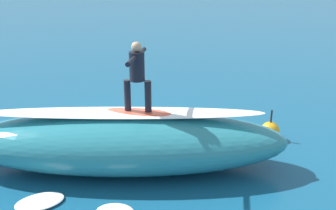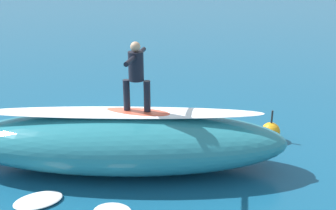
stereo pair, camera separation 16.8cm
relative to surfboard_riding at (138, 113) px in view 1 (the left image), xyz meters
The scene contains 10 objects.
ground_plane 2.53m from the surfboard_riding, 69.33° to the right, with size 120.00×120.00×0.00m, color #145175.
wave_crest 0.86m from the surfboard_riding, ahead, with size 8.00×2.26×1.45m, color teal.
wave_foam_lip 0.38m from the surfboard_riding, ahead, with size 6.80×0.79×0.08m, color white.
surfboard_riding is the anchor object (origin of this frame).
surfer_riding 1.00m from the surfboard_riding, 63.43° to the right, with size 0.64×1.54×1.64m.
surfboard_paddling 3.34m from the surfboard_riding, 120.00° to the right, with size 2.05×0.49×0.07m, color yellow.
surfer_paddling 3.25m from the surfboard_riding, 117.66° to the right, with size 1.63×0.68×0.30m.
buoy_marker 4.22m from the surfboard_riding, 156.82° to the right, with size 0.53×0.53×0.91m.
foam_patch_near 2.93m from the surfboard_riding, 34.86° to the left, with size 1.03×0.67×0.10m, color white.
foam_patch_far 3.87m from the surfboard_riding, 60.91° to the right, with size 0.82×0.60×0.13m, color white.
Camera 1 is at (-1.14, 10.59, 4.87)m, focal length 41.98 mm.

